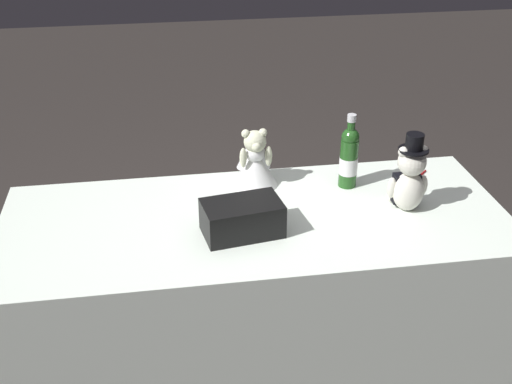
{
  "coord_description": "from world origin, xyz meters",
  "views": [
    {
      "loc": [
        -0.3,
        -1.91,
        1.95
      ],
      "look_at": [
        0.0,
        0.0,
        0.89
      ],
      "focal_mm": 45.74,
      "sensor_mm": 36.0,
      "label": 1
    }
  ],
  "objects_px": {
    "teddy_bear_bride": "(255,159)",
    "champagne_bottle": "(349,157)",
    "gift_case_black": "(242,218)",
    "teddy_bear_groom": "(409,178)",
    "signing_pen": "(419,177)"
  },
  "relations": [
    {
      "from": "teddy_bear_bride",
      "to": "gift_case_black",
      "type": "xyz_separation_m",
      "value": [
        -0.09,
        -0.35,
        -0.04
      ]
    },
    {
      "from": "teddy_bear_groom",
      "to": "gift_case_black",
      "type": "height_order",
      "value": "teddy_bear_groom"
    },
    {
      "from": "teddy_bear_groom",
      "to": "teddy_bear_bride",
      "type": "height_order",
      "value": "teddy_bear_groom"
    },
    {
      "from": "teddy_bear_bride",
      "to": "signing_pen",
      "type": "height_order",
      "value": "teddy_bear_bride"
    },
    {
      "from": "champagne_bottle",
      "to": "gift_case_black",
      "type": "bearing_deg",
      "value": -147.95
    },
    {
      "from": "signing_pen",
      "to": "teddy_bear_bride",
      "type": "bearing_deg",
      "value": 175.11
    },
    {
      "from": "champagne_bottle",
      "to": "gift_case_black",
      "type": "distance_m",
      "value": 0.52
    },
    {
      "from": "teddy_bear_bride",
      "to": "signing_pen",
      "type": "relative_size",
      "value": 2.14
    },
    {
      "from": "teddy_bear_bride",
      "to": "champagne_bottle",
      "type": "height_order",
      "value": "champagne_bottle"
    },
    {
      "from": "champagne_bottle",
      "to": "gift_case_black",
      "type": "relative_size",
      "value": 1.03
    },
    {
      "from": "champagne_bottle",
      "to": "gift_case_black",
      "type": "xyz_separation_m",
      "value": [
        -0.44,
        -0.27,
        -0.06
      ]
    },
    {
      "from": "champagne_bottle",
      "to": "gift_case_black",
      "type": "height_order",
      "value": "champagne_bottle"
    },
    {
      "from": "gift_case_black",
      "to": "teddy_bear_groom",
      "type": "bearing_deg",
      "value": 7.13
    },
    {
      "from": "champagne_bottle",
      "to": "signing_pen",
      "type": "relative_size",
      "value": 2.69
    },
    {
      "from": "teddy_bear_groom",
      "to": "signing_pen",
      "type": "relative_size",
      "value": 2.71
    }
  ]
}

